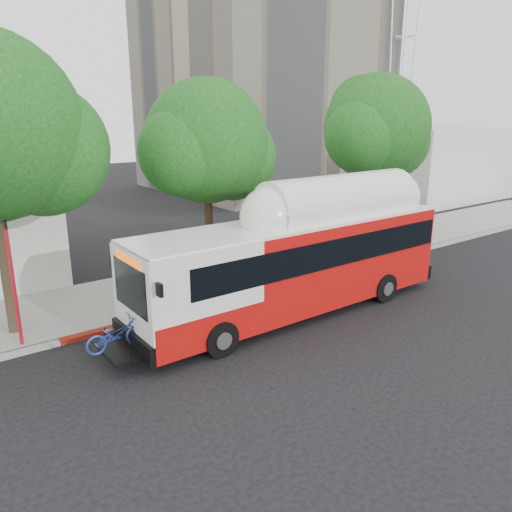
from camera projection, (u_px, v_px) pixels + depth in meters
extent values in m
plane|color=black|center=(322.00, 324.00, 17.73)|extent=(120.00, 120.00, 0.00)
cube|color=gray|center=(223.00, 276.00, 22.74)|extent=(60.00, 5.00, 0.15)
cube|color=gray|center=(257.00, 292.00, 20.73)|extent=(60.00, 0.30, 0.15)
cube|color=maroon|center=(194.00, 308.00, 19.02)|extent=(10.00, 0.32, 0.16)
cylinder|color=#2D2116|center=(3.00, 249.00, 16.03)|extent=(0.36, 0.36, 6.08)
sphere|color=#153E11|center=(42.00, 150.00, 16.24)|extent=(4.35, 4.35, 4.35)
cylinder|color=#2D2116|center=(209.00, 224.00, 21.04)|extent=(0.36, 0.36, 5.44)
sphere|color=#153E11|center=(207.00, 141.00, 20.10)|extent=(5.00, 5.00, 5.00)
sphere|color=#153E11|center=(232.00, 156.00, 21.22)|extent=(3.75, 3.75, 3.75)
cylinder|color=#2D2116|center=(372.00, 197.00, 26.52)|extent=(0.36, 0.36, 5.76)
sphere|color=#153E11|center=(377.00, 128.00, 25.52)|extent=(5.40, 5.40, 5.40)
sphere|color=#153E11|center=(391.00, 141.00, 26.72)|extent=(4.05, 4.05, 4.05)
cube|color=silver|center=(440.00, 159.00, 46.31)|extent=(20.00, 12.00, 6.00)
cube|color=#B80E0C|center=(295.00, 264.00, 18.25)|extent=(12.67, 2.86, 3.06)
cube|color=black|center=(307.00, 245.00, 18.38)|extent=(11.41, 2.91, 1.00)
cube|color=white|center=(296.00, 222.00, 17.81)|extent=(12.67, 2.77, 0.11)
cube|color=white|center=(338.00, 208.00, 18.95)|extent=(6.77, 2.17, 0.58)
cube|color=black|center=(117.00, 350.00, 14.66)|extent=(0.86, 1.90, 0.06)
imported|color=#213897|center=(116.00, 334.00, 14.52)|extent=(0.65, 1.81, 0.95)
cylinder|color=red|center=(14.00, 290.00, 15.39)|extent=(0.12, 0.12, 3.95)
cube|color=black|center=(5.00, 225.00, 14.81)|extent=(0.05, 0.39, 0.25)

